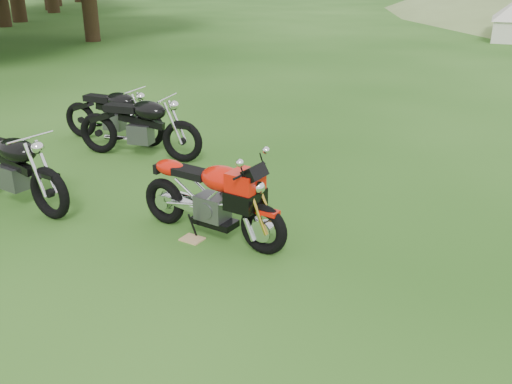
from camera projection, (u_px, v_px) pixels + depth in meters
The scene contains 7 objects.
ground at pixel (232, 258), 5.81m from camera, with size 120.00×120.00×0.00m, color #1A460F.
treeline at pixel (69, 23), 27.50m from camera, with size 28.00×32.00×14.00m, color black, non-canonical shape.
sport_motorcycle at pixel (211, 191), 6.06m from camera, with size 1.79×0.45×1.07m, color red, non-canonical shape.
plywood_board at pixel (192, 239), 6.19m from camera, with size 0.23×0.19×0.02m, color tan.
vintage_moto_a at pixel (10, 166), 6.87m from camera, with size 1.98×0.46×1.04m, color black, non-canonical shape.
vintage_moto_b at pixel (113, 113), 9.34m from camera, with size 1.88×0.44×0.99m, color black, non-canonical shape.
vintage_moto_c at pixel (139, 124), 8.58m from camera, with size 1.99×0.46×1.05m, color black, non-canonical shape.
Camera 1 is at (2.97, -4.19, 2.82)m, focal length 40.00 mm.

